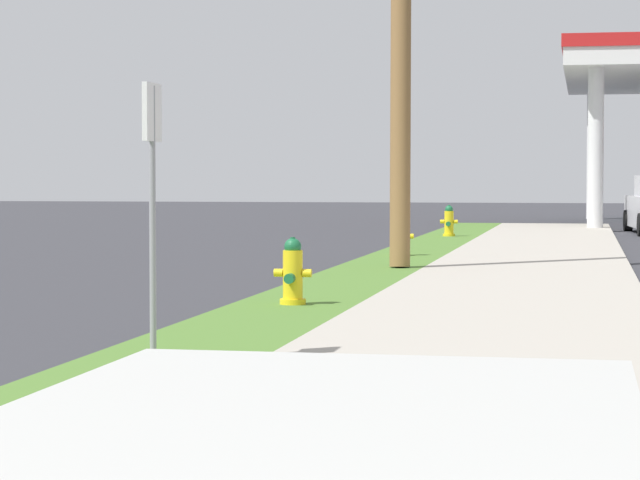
{
  "coord_description": "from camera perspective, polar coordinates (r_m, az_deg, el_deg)",
  "views": [
    {
      "loc": [
        3.85,
        -2.42,
        1.53
      ],
      "look_at": [
        0.77,
        13.61,
        0.78
      ],
      "focal_mm": 77.18,
      "sensor_mm": 36.0,
      "label": 1
    }
  ],
  "objects": [
    {
      "name": "fire_hydrant_second",
      "position": [
        15.2,
        -1.14,
        -1.46
      ],
      "size": [
        0.42,
        0.38,
        0.74
      ],
      "color": "yellow",
      "rests_on": "grass_verge"
    },
    {
      "name": "fire_hydrant_third",
      "position": [
        24.74,
        3.42,
        0.11
      ],
      "size": [
        0.42,
        0.37,
        0.74
      ],
      "color": "yellow",
      "rests_on": "grass_verge"
    },
    {
      "name": "street_sign_post",
      "position": [
        10.51,
        -6.97,
        3.19
      ],
      "size": [
        0.05,
        0.36,
        2.12
      ],
      "color": "gray",
      "rests_on": "grass_verge"
    },
    {
      "name": "fire_hydrant_fourth",
      "position": [
        32.9,
        5.37,
        0.72
      ],
      "size": [
        0.42,
        0.37,
        0.74
      ],
      "color": "yellow",
      "rests_on": "grass_verge"
    }
  ]
}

